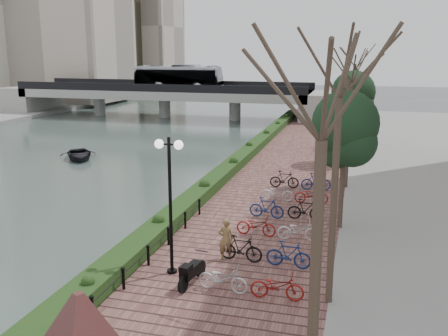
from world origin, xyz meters
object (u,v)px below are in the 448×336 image
at_px(lamppost, 170,177).
at_px(pedestrian, 226,239).
at_px(motorcycle, 192,271).
at_px(boat, 79,154).

height_order(lamppost, pedestrian, lamppost).
relative_size(lamppost, motorcycle, 3.09).
bearing_deg(lamppost, motorcycle, -34.30).
xyz_separation_m(motorcycle, pedestrian, (0.53, 2.37, 0.30)).
bearing_deg(lamppost, pedestrian, 47.74).
xyz_separation_m(motorcycle, boat, (-15.55, 18.43, -0.57)).
relative_size(motorcycle, pedestrian, 0.99).
bearing_deg(motorcycle, lamppost, 153.98).
xyz_separation_m(lamppost, pedestrian, (1.53, 1.68, -2.73)).
xyz_separation_m(lamppost, motorcycle, (1.00, -0.69, -3.03)).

